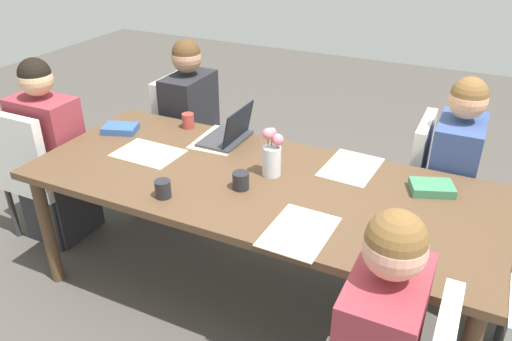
{
  "coord_description": "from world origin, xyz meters",
  "views": [
    {
      "loc": [
        0.97,
        -2.0,
        1.99
      ],
      "look_at": [
        0.0,
        0.0,
        0.79
      ],
      "focal_mm": 35.31,
      "sensor_mm": 36.0,
      "label": 1
    }
  ],
  "objects_px": {
    "chair_far_right_near": "(187,131)",
    "book_red_cover": "(120,129)",
    "laptop_far_right_near": "(229,134)",
    "dining_table": "(256,191)",
    "person_far_left_near": "(449,190)",
    "person_head_left_left_mid": "(53,162)",
    "flower_vase": "(272,154)",
    "chair_far_left_near": "(436,186)",
    "chair_head_left_left_mid": "(38,168)",
    "coffee_mug_near_right": "(163,189)",
    "book_blue_cover": "(432,188)",
    "coffee_mug_centre_left": "(241,181)",
    "coffee_mug_near_left": "(188,121)",
    "person_far_right_near": "(192,133)"
  },
  "relations": [
    {
      "from": "dining_table",
      "to": "person_head_left_left_mid",
      "type": "bearing_deg",
      "value": -179.62
    },
    {
      "from": "chair_far_right_near",
      "to": "person_head_left_left_mid",
      "type": "bearing_deg",
      "value": -120.02
    },
    {
      "from": "laptop_far_right_near",
      "to": "coffee_mug_near_left",
      "type": "height_order",
      "value": "laptop_far_right_near"
    },
    {
      "from": "person_head_left_left_mid",
      "to": "laptop_far_right_near",
      "type": "distance_m",
      "value": 1.17
    },
    {
      "from": "chair_head_left_left_mid",
      "to": "chair_far_right_near",
      "type": "relative_size",
      "value": 1.0
    },
    {
      "from": "book_red_cover",
      "to": "book_blue_cover",
      "type": "height_order",
      "value": "book_blue_cover"
    },
    {
      "from": "chair_far_left_near",
      "to": "book_blue_cover",
      "type": "height_order",
      "value": "chair_far_left_near"
    },
    {
      "from": "person_far_left_near",
      "to": "coffee_mug_centre_left",
      "type": "relative_size",
      "value": 13.85
    },
    {
      "from": "chair_far_right_near",
      "to": "chair_far_left_near",
      "type": "bearing_deg",
      "value": -1.1
    },
    {
      "from": "chair_far_right_near",
      "to": "book_blue_cover",
      "type": "relative_size",
      "value": 4.5
    },
    {
      "from": "person_far_right_near",
      "to": "flower_vase",
      "type": "bearing_deg",
      "value": -36.01
    },
    {
      "from": "person_far_left_near",
      "to": "flower_vase",
      "type": "xyz_separation_m",
      "value": [
        -0.83,
        -0.64,
        0.33
      ]
    },
    {
      "from": "person_far_left_near",
      "to": "chair_far_right_near",
      "type": "relative_size",
      "value": 1.33
    },
    {
      "from": "book_red_cover",
      "to": "book_blue_cover",
      "type": "bearing_deg",
      "value": -16.79
    },
    {
      "from": "coffee_mug_near_right",
      "to": "book_red_cover",
      "type": "height_order",
      "value": "coffee_mug_near_right"
    },
    {
      "from": "person_head_left_left_mid",
      "to": "book_blue_cover",
      "type": "relative_size",
      "value": 5.97
    },
    {
      "from": "person_far_right_near",
      "to": "book_blue_cover",
      "type": "height_order",
      "value": "person_far_right_near"
    },
    {
      "from": "laptop_far_right_near",
      "to": "chair_far_right_near",
      "type": "bearing_deg",
      "value": 142.33
    },
    {
      "from": "dining_table",
      "to": "chair_far_right_near",
      "type": "bearing_deg",
      "value": 139.48
    },
    {
      "from": "person_far_left_near",
      "to": "book_blue_cover",
      "type": "xyz_separation_m",
      "value": [
        -0.06,
        -0.46,
        0.24
      ]
    },
    {
      "from": "chair_far_right_near",
      "to": "book_red_cover",
      "type": "relative_size",
      "value": 4.5
    },
    {
      "from": "person_far_right_near",
      "to": "coffee_mug_near_left",
      "type": "xyz_separation_m",
      "value": [
        0.21,
        -0.35,
        0.26
      ]
    },
    {
      "from": "chair_far_left_near",
      "to": "coffee_mug_centre_left",
      "type": "bearing_deg",
      "value": -133.02
    },
    {
      "from": "laptop_far_right_near",
      "to": "coffee_mug_centre_left",
      "type": "relative_size",
      "value": 3.71
    },
    {
      "from": "chair_far_right_near",
      "to": "flower_vase",
      "type": "height_order",
      "value": "flower_vase"
    },
    {
      "from": "book_blue_cover",
      "to": "coffee_mug_near_left",
      "type": "bearing_deg",
      "value": 153.55
    },
    {
      "from": "book_red_cover",
      "to": "person_head_left_left_mid",
      "type": "bearing_deg",
      "value": -176.39
    },
    {
      "from": "person_head_left_left_mid",
      "to": "coffee_mug_centre_left",
      "type": "bearing_deg",
      "value": -4.3
    },
    {
      "from": "laptop_far_right_near",
      "to": "book_blue_cover",
      "type": "bearing_deg",
      "value": -4.03
    },
    {
      "from": "coffee_mug_near_left",
      "to": "book_red_cover",
      "type": "relative_size",
      "value": 0.46
    },
    {
      "from": "person_far_left_near",
      "to": "laptop_far_right_near",
      "type": "xyz_separation_m",
      "value": [
        -1.22,
        -0.38,
        0.26
      ]
    },
    {
      "from": "flower_vase",
      "to": "laptop_far_right_near",
      "type": "height_order",
      "value": "flower_vase"
    },
    {
      "from": "dining_table",
      "to": "chair_far_right_near",
      "type": "height_order",
      "value": "chair_far_right_near"
    },
    {
      "from": "dining_table",
      "to": "chair_far_left_near",
      "type": "bearing_deg",
      "value": 43.98
    },
    {
      "from": "dining_table",
      "to": "person_far_right_near",
      "type": "xyz_separation_m",
      "value": [
        -0.88,
        0.75,
        -0.15
      ]
    },
    {
      "from": "flower_vase",
      "to": "book_red_cover",
      "type": "xyz_separation_m",
      "value": [
        -1.05,
        0.09,
        -0.1
      ]
    },
    {
      "from": "laptop_far_right_near",
      "to": "dining_table",
      "type": "bearing_deg",
      "value": -45.09
    },
    {
      "from": "person_far_right_near",
      "to": "flower_vase",
      "type": "relative_size",
      "value": 4.53
    },
    {
      "from": "chair_head_left_left_mid",
      "to": "person_far_right_near",
      "type": "bearing_deg",
      "value": 53.93
    },
    {
      "from": "chair_far_right_near",
      "to": "book_blue_cover",
      "type": "bearing_deg",
      "value": -17.36
    },
    {
      "from": "person_head_left_left_mid",
      "to": "chair_far_right_near",
      "type": "xyz_separation_m",
      "value": [
        0.48,
        0.82,
        -0.03
      ]
    },
    {
      "from": "dining_table",
      "to": "person_far_left_near",
      "type": "bearing_deg",
      "value": 39.19
    },
    {
      "from": "flower_vase",
      "to": "coffee_mug_centre_left",
      "type": "distance_m",
      "value": 0.22
    },
    {
      "from": "coffee_mug_near_left",
      "to": "book_red_cover",
      "type": "height_order",
      "value": "coffee_mug_near_left"
    },
    {
      "from": "chair_head_left_left_mid",
      "to": "coffee_mug_near_right",
      "type": "xyz_separation_m",
      "value": [
        1.16,
        -0.26,
        0.29
      ]
    },
    {
      "from": "chair_far_right_near",
      "to": "coffee_mug_near_right",
      "type": "bearing_deg",
      "value": -61.5
    },
    {
      "from": "chair_head_left_left_mid",
      "to": "book_blue_cover",
      "type": "xyz_separation_m",
      "value": [
        2.31,
        0.34,
        0.27
      ]
    },
    {
      "from": "chair_head_left_left_mid",
      "to": "chair_far_left_near",
      "type": "bearing_deg",
      "value": 20.63
    },
    {
      "from": "chair_head_left_left_mid",
      "to": "laptop_far_right_near",
      "type": "distance_m",
      "value": 1.26
    },
    {
      "from": "chair_far_left_near",
      "to": "book_red_cover",
      "type": "height_order",
      "value": "chair_far_left_near"
    }
  ]
}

